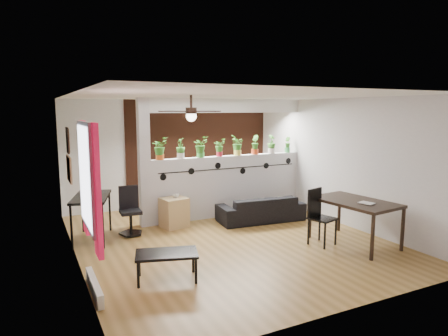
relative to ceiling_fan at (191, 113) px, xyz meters
The scene contains 29 objects.
room_shell 1.33m from the ceiling_fan, 20.56° to the left, with size 6.30×7.10×2.90m.
partition_wall 2.91m from the ceiling_fan, 48.37° to the left, with size 3.60×0.18×1.35m, color #BCBCC1.
ceiling_header 2.41m from the ceiling_fan, 48.37° to the left, with size 3.60×0.18×0.30m, color silver.
pier_column 2.09m from the ceiling_fan, 99.77° to the left, with size 0.22×0.20×2.60m, color #BCBCC1.
brick_panel 3.78m from the ceiling_fan, 63.93° to the left, with size 3.90×0.05×2.60m, color brown.
vine_decal 2.64m from the ceiling_fan, 46.80° to the left, with size 3.31×0.01×0.30m.
window_assembly 2.13m from the ceiling_fan, 152.87° to the right, with size 0.09×1.30×1.55m.
baseboard_heater 2.96m from the ceiling_fan, 152.65° to the right, with size 0.08×1.00×0.18m, color silver.
corkboard 2.38m from the ceiling_fan, 144.85° to the left, with size 0.03×0.60×0.45m, color #966B48.
framed_art 2.19m from the ceiling_fan, 145.97° to the left, with size 0.03×0.34×0.44m.
ceiling_fan is the anchor object (origin of this frame).
potted_plant_0 1.94m from the ceiling_fan, 89.36° to the left, with size 0.31×0.30×0.46m.
potted_plant_1 2.00m from the ceiling_fan, 75.32° to the left, with size 0.25×0.27×0.43m.
potted_plant_2 2.15m from the ceiling_fan, 62.86° to the left, with size 0.28×0.25×0.45m.
potted_plant_3 2.39m from the ceiling_fan, 52.64° to the left, with size 0.24×0.22×0.39m.
potted_plant_4 2.66m from the ceiling_fan, 44.59° to the left, with size 0.26×0.29×0.45m.
potted_plant_5 2.99m from the ceiling_fan, 38.33° to the left, with size 0.24×0.27×0.44m.
potted_plant_6 3.35m from the ceiling_fan, 33.41° to the left, with size 0.27×0.24×0.43m.
potted_plant_7 3.73m from the ceiling_fan, 29.51° to the left, with size 0.17×0.20×0.37m.
sofa 3.06m from the ceiling_fan, 28.08° to the left, with size 1.75×0.69×0.51m, color black.
cube_shelf 2.49m from the ceiling_fan, 82.77° to the left, with size 0.49×0.44×0.60m, color tan.
cup 2.23m from the ceiling_fan, 80.84° to the left, with size 0.11×0.11×0.09m, color gray.
computer_desk 2.52m from the ceiling_fan, 136.15° to the left, with size 0.90×1.25×0.82m.
monitor 2.51m from the ceiling_fan, 133.17° to the left, with size 0.05×0.31×0.18m, color black.
office_chair 2.46m from the ceiling_fan, 117.95° to the left, with size 0.47×0.47×0.91m.
dining_table 3.28m from the ceiling_fan, 19.26° to the right, with size 1.03×1.53×0.79m.
book 3.25m from the ceiling_fan, 25.57° to the right, with size 0.18×0.24×0.02m, color gray.
folding_chair 2.82m from the ceiling_fan, 16.81° to the right, with size 0.49×0.49×0.99m.
coffee_table 2.29m from the ceiling_fan, 129.58° to the right, with size 0.95×0.70×0.40m.
Camera 1 is at (-3.21, -6.33, 2.37)m, focal length 32.00 mm.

